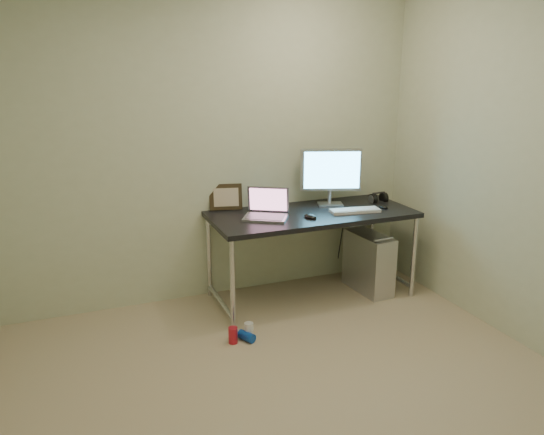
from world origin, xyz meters
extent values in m
plane|color=tan|center=(0.00, 0.00, 0.00)|extent=(3.50, 3.50, 0.00)
cube|color=beige|center=(0.00, 1.75, 1.25)|extent=(3.50, 0.02, 2.50)
cube|color=black|center=(0.71, 1.38, 0.73)|extent=(1.70, 0.74, 0.04)
cylinder|color=silver|center=(-0.10, 1.05, 0.35)|extent=(0.04, 0.04, 0.71)
cylinder|color=silver|center=(-0.10, 1.71, 0.35)|extent=(0.04, 0.04, 0.71)
cylinder|color=silver|center=(1.51, 1.05, 0.35)|extent=(0.04, 0.04, 0.71)
cylinder|color=silver|center=(1.51, 1.71, 0.35)|extent=(0.04, 0.04, 0.71)
cylinder|color=silver|center=(-0.10, 1.38, 0.08)|extent=(0.04, 0.66, 0.04)
cylinder|color=silver|center=(1.51, 1.38, 0.08)|extent=(0.04, 0.66, 0.04)
cube|color=silver|center=(1.23, 1.30, 0.26)|extent=(0.25, 0.51, 0.52)
cylinder|color=#B8B8C0|center=(1.23, 1.09, 0.54)|extent=(0.19, 0.04, 0.02)
cylinder|color=#B8B8C0|center=(1.23, 1.50, 0.54)|extent=(0.19, 0.04, 0.02)
cylinder|color=black|center=(1.18, 1.70, 0.40)|extent=(0.01, 0.16, 0.69)
cylinder|color=black|center=(1.27, 1.68, 0.38)|extent=(0.02, 0.11, 0.71)
cylinder|color=red|center=(-0.17, 0.84, 0.06)|extent=(0.07, 0.07, 0.12)
cylinder|color=white|center=(-0.04, 0.86, 0.06)|extent=(0.07, 0.07, 0.12)
cylinder|color=#0F40AA|center=(-0.07, 0.84, 0.03)|extent=(0.12, 0.14, 0.07)
cube|color=#B8B8C0|center=(0.27, 1.34, 0.76)|extent=(0.41, 0.38, 0.02)
cube|color=gray|center=(0.27, 1.34, 0.77)|extent=(0.36, 0.32, 0.00)
cube|color=gray|center=(0.34, 1.45, 0.88)|extent=(0.31, 0.22, 0.22)
cube|color=#76475B|center=(0.34, 1.44, 0.88)|extent=(0.28, 0.19, 0.19)
cube|color=#B8B8C0|center=(0.95, 1.53, 0.76)|extent=(0.25, 0.21, 0.02)
cylinder|color=#B8B8C0|center=(0.95, 1.55, 0.82)|extent=(0.03, 0.03, 0.11)
cube|color=#B8B8C0|center=(0.95, 1.54, 1.06)|extent=(0.51, 0.20, 0.36)
cube|color=#4AAEE1|center=(0.95, 1.51, 1.06)|extent=(0.45, 0.16, 0.32)
cube|color=silver|center=(1.04, 1.25, 0.76)|extent=(0.43, 0.19, 0.03)
ellipsoid|color=black|center=(1.33, 1.27, 0.77)|extent=(0.07, 0.11, 0.03)
ellipsoid|color=black|center=(0.62, 1.23, 0.77)|extent=(0.10, 0.14, 0.04)
cylinder|color=black|center=(1.36, 1.49, 0.78)|extent=(0.04, 0.10, 0.10)
cylinder|color=black|center=(1.47, 1.49, 0.78)|extent=(0.04, 0.10, 0.10)
cube|color=black|center=(1.42, 1.49, 0.83)|extent=(0.13, 0.02, 0.01)
cube|color=black|center=(0.07, 1.73, 0.86)|extent=(0.29, 0.14, 0.22)
cylinder|color=silver|center=(0.32, 1.63, 0.80)|extent=(0.01, 0.01, 0.09)
cylinder|color=silver|center=(0.32, 1.63, 0.85)|extent=(0.04, 0.03, 0.04)
camera|label=1|loc=(-1.18, -2.43, 1.92)|focal=35.00mm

